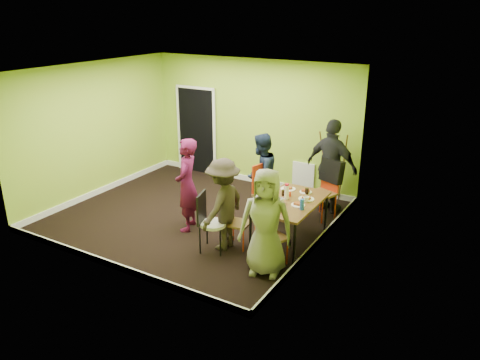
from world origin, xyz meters
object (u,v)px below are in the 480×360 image
(chair_back_end, at_px, (330,177))
(orange_bottle, at_px, (290,194))
(chair_left_near, at_px, (234,218))
(person_front_end, at_px, (266,222))
(person_left_near, at_px, (223,204))
(person_back_end, at_px, (332,167))
(dining_table, at_px, (291,204))
(person_left_far, at_px, (261,174))
(chair_front_end, at_px, (268,233))
(easel, at_px, (332,168))
(chair_bentwood, at_px, (209,219))
(blue_bottle, at_px, (302,204))
(thermos, at_px, (287,192))
(person_standing, at_px, (187,185))
(chair_left_far, at_px, (265,189))

(chair_back_end, xyz_separation_m, orange_bottle, (-0.28, -1.18, 0.00))
(chair_left_near, xyz_separation_m, person_front_end, (0.85, -0.49, 0.32))
(person_left_near, distance_m, person_back_end, 2.55)
(dining_table, xyz_separation_m, person_left_far, (-1.00, 0.81, 0.10))
(chair_back_end, bearing_deg, chair_front_end, 106.73)
(chair_front_end, relative_size, person_left_far, 0.61)
(chair_front_end, xyz_separation_m, easel, (-0.04, 2.91, 0.20))
(person_left_far, bearing_deg, person_front_end, 33.96)
(chair_bentwood, bearing_deg, blue_bottle, 103.09)
(orange_bottle, bearing_deg, person_front_end, -81.20)
(dining_table, height_order, thermos, thermos)
(person_standing, distance_m, person_left_near, 0.97)
(easel, distance_m, person_left_near, 2.90)
(chair_left_far, bearing_deg, orange_bottle, 71.92)
(dining_table, distance_m, thermos, 0.20)
(chair_left_far, relative_size, chair_bentwood, 1.07)
(dining_table, height_order, orange_bottle, orange_bottle)
(thermos, height_order, person_front_end, person_front_end)
(chair_bentwood, xyz_separation_m, easel, (1.03, 2.96, 0.19))
(orange_bottle, bearing_deg, chair_back_end, 76.73)
(easel, xyz_separation_m, blue_bottle, (0.30, -2.25, 0.10))
(chair_left_far, bearing_deg, chair_left_near, 16.30)
(person_left_far, distance_m, person_back_end, 1.38)
(blue_bottle, bearing_deg, person_standing, -173.44)
(chair_left_near, relative_size, easel, 0.60)
(dining_table, bearing_deg, chair_bentwood, -136.76)
(person_left_far, bearing_deg, person_left_near, 9.03)
(chair_left_near, height_order, blue_bottle, blue_bottle)
(dining_table, height_order, blue_bottle, blue_bottle)
(thermos, bearing_deg, person_standing, -162.97)
(person_left_far, xyz_separation_m, person_left_near, (0.14, -1.57, -0.02))
(chair_left_near, xyz_separation_m, person_standing, (-1.05, 0.13, 0.34))
(easel, relative_size, person_left_far, 0.94)
(chair_bentwood, xyz_separation_m, orange_bottle, (0.93, 1.13, 0.24))
(thermos, bearing_deg, person_front_end, -80.01)
(easel, relative_size, person_left_near, 0.97)
(dining_table, bearing_deg, chair_left_far, 143.26)
(person_standing, relative_size, person_left_far, 1.06)
(chair_left_far, relative_size, chair_back_end, 0.95)
(easel, height_order, person_front_end, person_front_end)
(dining_table, distance_m, chair_left_far, 1.02)
(dining_table, distance_m, orange_bottle, 0.22)
(person_standing, bearing_deg, blue_bottle, 75.71)
(blue_bottle, bearing_deg, chair_bentwood, -151.92)
(dining_table, height_order, person_back_end, person_back_end)
(chair_left_far, bearing_deg, person_back_end, 148.70)
(dining_table, distance_m, chair_bentwood, 1.41)
(chair_left_far, relative_size, person_left_near, 0.69)
(chair_left_near, relative_size, chair_bentwood, 0.90)
(person_back_end, bearing_deg, chair_left_far, 58.48)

